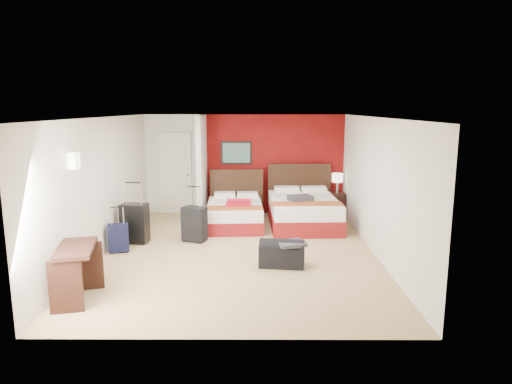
{
  "coord_description": "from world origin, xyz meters",
  "views": [
    {
      "loc": [
        0.34,
        -8.15,
        2.68
      ],
      "look_at": [
        0.3,
        0.8,
        1.0
      ],
      "focal_mm": 31.84,
      "sensor_mm": 36.0,
      "label": 1
    }
  ],
  "objects_px": {
    "bed_right": "(303,212)",
    "duffel_bag": "(282,255)",
    "nightstand": "(337,205)",
    "suitcase_charcoal": "(194,225)",
    "suitcase_navy": "(118,239)",
    "suitcase_black": "(135,224)",
    "red_suitcase_open": "(239,202)",
    "bed_left": "(235,215)",
    "table_lamp": "(337,183)",
    "desk": "(78,274)"
  },
  "relations": [
    {
      "from": "bed_left",
      "to": "red_suitcase_open",
      "type": "height_order",
      "value": "red_suitcase_open"
    },
    {
      "from": "table_lamp",
      "to": "duffel_bag",
      "type": "height_order",
      "value": "table_lamp"
    },
    {
      "from": "suitcase_navy",
      "to": "suitcase_charcoal",
      "type": "bearing_deg",
      "value": 12.63
    },
    {
      "from": "bed_right",
      "to": "red_suitcase_open",
      "type": "bearing_deg",
      "value": -176.36
    },
    {
      "from": "nightstand",
      "to": "suitcase_charcoal",
      "type": "height_order",
      "value": "suitcase_charcoal"
    },
    {
      "from": "suitcase_black",
      "to": "suitcase_charcoal",
      "type": "bearing_deg",
      "value": 12.91
    },
    {
      "from": "desk",
      "to": "nightstand",
      "type": "bearing_deg",
      "value": 35.32
    },
    {
      "from": "suitcase_navy",
      "to": "nightstand",
      "type": "bearing_deg",
      "value": 16.53
    },
    {
      "from": "bed_left",
      "to": "duffel_bag",
      "type": "distance_m",
      "value": 2.8
    },
    {
      "from": "suitcase_navy",
      "to": "duffel_bag",
      "type": "distance_m",
      "value": 3.11
    },
    {
      "from": "suitcase_navy",
      "to": "desk",
      "type": "relative_size",
      "value": 0.54
    },
    {
      "from": "duffel_bag",
      "to": "suitcase_charcoal",
      "type": "bearing_deg",
      "value": 146.91
    },
    {
      "from": "bed_left",
      "to": "suitcase_charcoal",
      "type": "xyz_separation_m",
      "value": [
        -0.75,
        -1.2,
        0.07
      ]
    },
    {
      "from": "suitcase_charcoal",
      "to": "duffel_bag",
      "type": "xyz_separation_m",
      "value": [
        1.69,
        -1.44,
        -0.15
      ]
    },
    {
      "from": "bed_right",
      "to": "suitcase_navy",
      "type": "relative_size",
      "value": 4.18
    },
    {
      "from": "bed_right",
      "to": "table_lamp",
      "type": "xyz_separation_m",
      "value": [
        0.91,
        0.89,
        0.52
      ]
    },
    {
      "from": "red_suitcase_open",
      "to": "suitcase_charcoal",
      "type": "distance_m",
      "value": 1.41
    },
    {
      "from": "nightstand",
      "to": "suitcase_charcoal",
      "type": "bearing_deg",
      "value": -154.1
    },
    {
      "from": "bed_left",
      "to": "suitcase_black",
      "type": "bearing_deg",
      "value": -148.45
    },
    {
      "from": "red_suitcase_open",
      "to": "nightstand",
      "type": "distance_m",
      "value": 2.61
    },
    {
      "from": "duffel_bag",
      "to": "bed_left",
      "type": "bearing_deg",
      "value": 116.84
    },
    {
      "from": "bed_right",
      "to": "suitcase_navy",
      "type": "height_order",
      "value": "bed_right"
    },
    {
      "from": "suitcase_navy",
      "to": "bed_left",
      "type": "bearing_deg",
      "value": 27.09
    },
    {
      "from": "suitcase_black",
      "to": "duffel_bag",
      "type": "relative_size",
      "value": 1.01
    },
    {
      "from": "bed_right",
      "to": "duffel_bag",
      "type": "relative_size",
      "value": 2.81
    },
    {
      "from": "bed_right",
      "to": "suitcase_black",
      "type": "bearing_deg",
      "value": -160.83
    },
    {
      "from": "bed_left",
      "to": "table_lamp",
      "type": "bearing_deg",
      "value": 18.0
    },
    {
      "from": "suitcase_charcoal",
      "to": "suitcase_navy",
      "type": "relative_size",
      "value": 1.33
    },
    {
      "from": "bed_right",
      "to": "red_suitcase_open",
      "type": "relative_size",
      "value": 2.94
    },
    {
      "from": "table_lamp",
      "to": "suitcase_black",
      "type": "height_order",
      "value": "table_lamp"
    },
    {
      "from": "suitcase_black",
      "to": "suitcase_navy",
      "type": "height_order",
      "value": "suitcase_black"
    },
    {
      "from": "red_suitcase_open",
      "to": "table_lamp",
      "type": "bearing_deg",
      "value": 25.83
    },
    {
      "from": "bed_right",
      "to": "nightstand",
      "type": "relative_size",
      "value": 3.57
    },
    {
      "from": "nightstand",
      "to": "desk",
      "type": "relative_size",
      "value": 0.63
    },
    {
      "from": "suitcase_charcoal",
      "to": "desk",
      "type": "relative_size",
      "value": 0.72
    },
    {
      "from": "bed_left",
      "to": "suitcase_navy",
      "type": "relative_size",
      "value": 3.47
    },
    {
      "from": "suitcase_charcoal",
      "to": "nightstand",
      "type": "bearing_deg",
      "value": 53.28
    },
    {
      "from": "suitcase_navy",
      "to": "desk",
      "type": "height_order",
      "value": "desk"
    },
    {
      "from": "duffel_bag",
      "to": "desk",
      "type": "bearing_deg",
      "value": -146.97
    },
    {
      "from": "red_suitcase_open",
      "to": "nightstand",
      "type": "height_order",
      "value": "red_suitcase_open"
    },
    {
      "from": "red_suitcase_open",
      "to": "nightstand",
      "type": "xyz_separation_m",
      "value": [
        2.38,
        1.04,
        -0.28
      ]
    },
    {
      "from": "bed_right",
      "to": "red_suitcase_open",
      "type": "height_order",
      "value": "bed_right"
    },
    {
      "from": "bed_right",
      "to": "table_lamp",
      "type": "distance_m",
      "value": 1.38
    },
    {
      "from": "bed_left",
      "to": "desk",
      "type": "bearing_deg",
      "value": -118.88
    },
    {
      "from": "suitcase_black",
      "to": "suitcase_navy",
      "type": "bearing_deg",
      "value": -97.14
    },
    {
      "from": "red_suitcase_open",
      "to": "suitcase_black",
      "type": "distance_m",
      "value": 2.36
    },
    {
      "from": "suitcase_black",
      "to": "duffel_bag",
      "type": "bearing_deg",
      "value": -17.35
    },
    {
      "from": "bed_right",
      "to": "desk",
      "type": "height_order",
      "value": "desk"
    },
    {
      "from": "bed_right",
      "to": "nightstand",
      "type": "height_order",
      "value": "bed_right"
    },
    {
      "from": "table_lamp",
      "to": "suitcase_black",
      "type": "relative_size",
      "value": 0.63
    }
  ]
}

